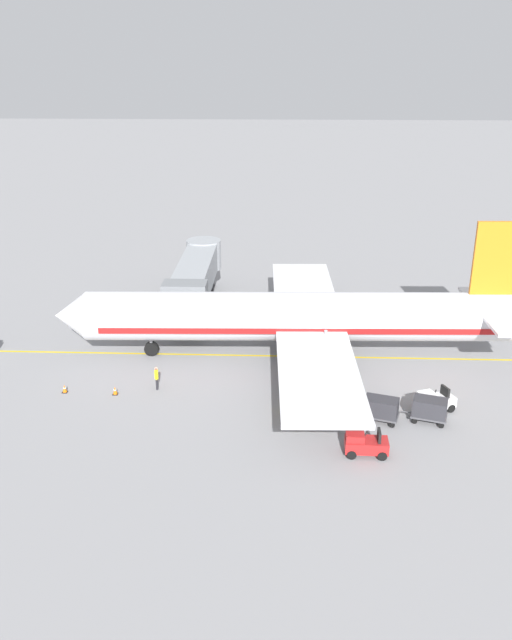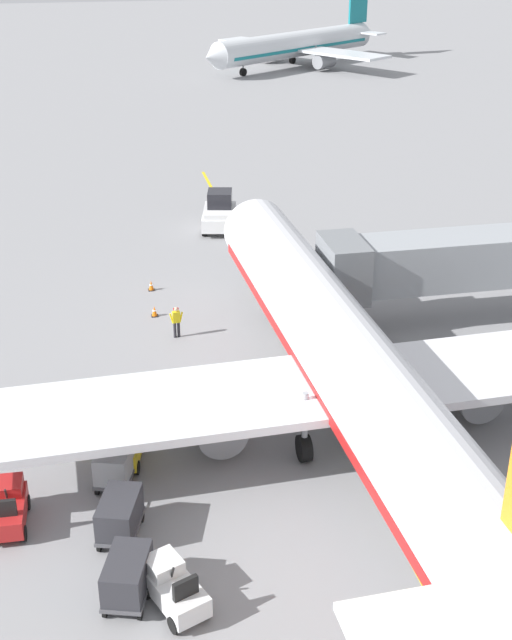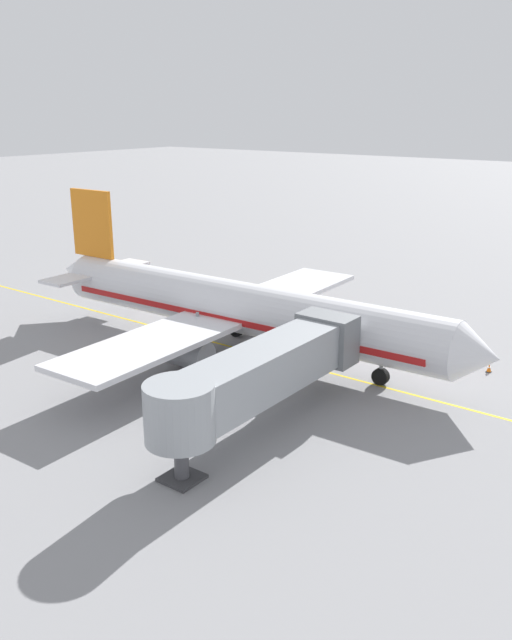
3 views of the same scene
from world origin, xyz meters
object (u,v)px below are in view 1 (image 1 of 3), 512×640
object	(u,v)px
baggage_tug_lead	(365,444)
parked_airliner	(300,318)
safety_cone_nose_right	(65,389)
ground_crew_wing_walker	(157,377)
baggage_cart_third_in_train	(430,408)
baggage_tug_trailing	(308,406)
baggage_cart_front	(331,407)
baggage_cart_second_in_train	(381,408)
baggage_tug_spare	(434,401)
safety_cone_nose_left	(115,391)
jet_bridge	(196,274)

from	to	relation	value
baggage_tug_lead	parked_airliner	bearing A→B (deg)	14.62
safety_cone_nose_right	baggage_tug_lead	bearing A→B (deg)	-108.96
ground_crew_wing_walker	parked_airliner	bearing A→B (deg)	-59.45
baggage_cart_third_in_train	ground_crew_wing_walker	bearing A→B (deg)	78.53
baggage_tug_lead	baggage_tug_trailing	xyz separation A→B (m)	(4.35, 3.19, 0.00)
parked_airliner	baggage_tug_lead	size ratio (longest dim) A/B	14.70
baggage_cart_front	safety_cone_nose_right	world-z (taller)	baggage_cart_front
baggage_tug_lead	baggage_cart_third_in_train	size ratio (longest dim) A/B	0.85
baggage_tug_lead	baggage_cart_second_in_train	bearing A→B (deg)	-20.38
ground_crew_wing_walker	safety_cone_nose_right	world-z (taller)	ground_crew_wing_walker
baggage_tug_lead	baggage_tug_spare	xyz separation A→B (m)	(5.29, -5.09, 0.00)
ground_crew_wing_walker	safety_cone_nose_left	xyz separation A→B (m)	(-0.90, 2.75, -0.66)
jet_bridge	baggage_cart_front	distance (m)	22.07
jet_bridge	baggage_tug_spare	xyz separation A→B (m)	(-17.61, -17.74, -2.74)
baggage_tug_spare	safety_cone_nose_left	distance (m)	21.45
baggage_cart_front	safety_cone_nose_left	bearing A→B (deg)	79.12
baggage_tug_trailing	safety_cone_nose_right	xyz separation A→B (m)	(2.47, 16.68, -0.42)
jet_bridge	ground_crew_wing_walker	distance (m)	15.56
parked_airliner	baggage_cart_front	world-z (taller)	parked_airliner
parked_airliner	ground_crew_wing_walker	world-z (taller)	parked_airliner
baggage_cart_front	ground_crew_wing_walker	bearing A→B (deg)	72.63
baggage_cart_second_in_train	ground_crew_wing_walker	world-z (taller)	ground_crew_wing_walker
ground_crew_wing_walker	jet_bridge	bearing A→B (deg)	-3.39
baggage_cart_front	safety_cone_nose_left	world-z (taller)	baggage_cart_front
baggage_tug_trailing	ground_crew_wing_walker	world-z (taller)	ground_crew_wing_walker
baggage_cart_front	baggage_cart_second_in_train	distance (m)	3.17
jet_bridge	ground_crew_wing_walker	world-z (taller)	jet_bridge
baggage_tug_trailing	safety_cone_nose_right	size ratio (longest dim) A/B	4.59
baggage_cart_front	ground_crew_wing_walker	world-z (taller)	ground_crew_wing_walker
jet_bridge	baggage_tug_trailing	xyz separation A→B (m)	(-18.55, -9.47, -2.74)
baggage_cart_second_in_train	baggage_tug_lead	bearing A→B (deg)	159.62
baggage_tug_spare	safety_cone_nose_right	world-z (taller)	baggage_tug_spare
parked_airliner	baggage_tug_spare	size ratio (longest dim) A/B	13.46
baggage_tug_trailing	baggage_cart_front	distance (m)	1.54
parked_airliner	baggage_cart_second_in_train	bearing A→B (deg)	-152.86
parked_airliner	jet_bridge	xyz separation A→B (m)	(9.40, 9.14, 0.27)
ground_crew_wing_walker	safety_cone_nose_right	bearing A→B (deg)	96.80
baggage_tug_trailing	ground_crew_wing_walker	bearing A→B (deg)	72.75
baggage_cart_second_in_train	baggage_tug_trailing	bearing A→B (deg)	83.71
baggage_tug_lead	baggage_cart_third_in_train	world-z (taller)	baggage_tug_lead
baggage_tug_lead	ground_crew_wing_walker	xyz separation A→B (m)	(7.58, 13.57, 0.24)
parked_airliner	jet_bridge	size ratio (longest dim) A/B	2.36
baggage_tug_lead	jet_bridge	bearing A→B (deg)	28.93
jet_bridge	safety_cone_nose_right	bearing A→B (deg)	155.84
baggage_tug_spare	baggage_cart_third_in_train	distance (m)	1.52
parked_airliner	ground_crew_wing_walker	size ratio (longest dim) A/B	22.07
baggage_cart_front	safety_cone_nose_right	xyz separation A→B (m)	(2.95, 18.12, -0.66)
baggage_tug_spare	baggage_cart_front	distance (m)	6.98
baggage_tug_lead	baggage_tug_trailing	world-z (taller)	same
baggage_tug_spare	ground_crew_wing_walker	distance (m)	18.79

